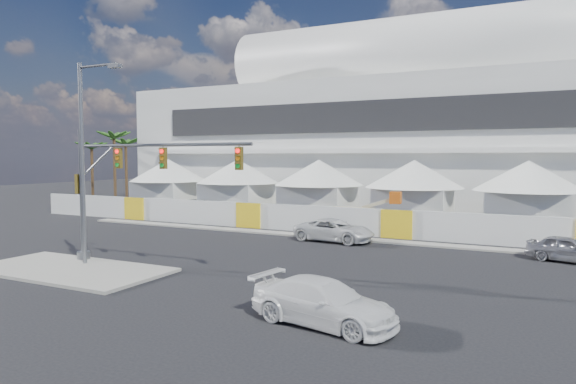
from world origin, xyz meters
The scene contains 13 objects.
ground centered at (0.00, 0.00, 0.00)m, with size 160.00×160.00×0.00m, color black.
median_island centered at (-6.00, -3.00, 0.07)m, with size 10.00×5.00×0.15m, color gray.
stadium centered at (8.71, 41.50, 9.45)m, with size 80.00×24.80×21.98m.
tent_row centered at (0.50, 24.00, 3.15)m, with size 53.40×8.40×5.40m.
hoarding_fence centered at (6.00, 14.50, 1.00)m, with size 70.00×0.25×2.00m, color silver.
palm_cluster centered at (-33.46, 29.50, 6.88)m, with size 10.60×10.60×8.55m.
sedan_silver centered at (16.41, 10.58, 0.72)m, with size 4.21×1.70×1.44m, color #A7A6AB.
pickup_curb centered at (2.56, 11.30, 0.75)m, with size 5.42×2.50×1.51m, color silver.
pickup_near centered at (8.48, -4.86, 0.77)m, with size 5.28×2.15×1.53m, color white.
lot_car_c centered at (-14.46, 19.99, 0.71)m, with size 4.92×2.00×1.43m, color #9FA0A4.
traffic_mast centered at (-4.83, -1.00, 4.14)m, with size 11.02×0.68×7.00m.
streetlight_median centered at (-6.01, -1.77, 6.08)m, with size 2.86×0.29×10.32m.
boom_lift centered at (1.85, 15.91, 0.84)m, with size 6.22×1.63×3.13m.
Camera 1 is at (15.05, -20.74, 5.73)m, focal length 32.00 mm.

